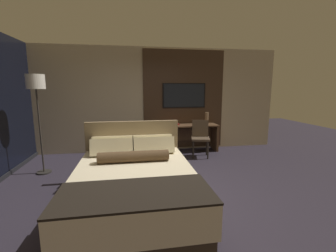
{
  "coord_description": "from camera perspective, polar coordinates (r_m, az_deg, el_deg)",
  "views": [
    {
      "loc": [
        -0.55,
        -3.57,
        1.73
      ],
      "look_at": [
        0.21,
        0.91,
        0.96
      ],
      "focal_mm": 24.0,
      "sensor_mm": 36.0,
      "label": 1
    }
  ],
  "objects": [
    {
      "name": "desk",
      "position": [
        6.19,
        4.43,
        -1.82
      ],
      "size": [
        1.75,
        0.49,
        0.74
      ],
      "color": "brown",
      "rests_on": "ground_plane"
    },
    {
      "name": "desk_chair",
      "position": [
        5.76,
        8.21,
        -2.2
      ],
      "size": [
        0.53,
        0.53,
        0.92
      ],
      "rotation": [
        0.0,
        0.0,
        -0.24
      ],
      "color": "#4C3D2D",
      "rests_on": "ground_plane"
    },
    {
      "name": "tv",
      "position": [
        6.27,
        4.11,
        7.74
      ],
      "size": [
        1.2,
        0.04,
        0.67
      ],
      "color": "black"
    },
    {
      "name": "ground_plane",
      "position": [
        4.0,
        -0.77,
        -15.95
      ],
      "size": [
        16.0,
        16.0,
        0.0
      ],
      "primitive_type": "plane",
      "color": "#28232D"
    },
    {
      "name": "bed",
      "position": [
        3.38,
        -8.49,
        -14.38
      ],
      "size": [
        1.68,
        2.26,
        1.13
      ],
      "color": "#33281E",
      "rests_on": "ground_plane"
    },
    {
      "name": "floor_lamp",
      "position": [
        5.09,
        -30.46,
        7.82
      ],
      "size": [
        0.34,
        0.34,
        1.99
      ],
      "color": "#282623",
      "rests_on": "ground_plane"
    },
    {
      "name": "vase_tall",
      "position": [
        6.27,
        9.79,
        1.96
      ],
      "size": [
        0.1,
        0.1,
        0.33
      ],
      "color": "#846647",
      "rests_on": "desk"
    },
    {
      "name": "wall_back_tv_panel",
      "position": [
        6.2,
        -3.38,
        6.6
      ],
      "size": [
        7.2,
        0.09,
        2.8
      ],
      "color": "#BCAD8E",
      "rests_on": "ground_plane"
    },
    {
      "name": "book",
      "position": [
        6.08,
        1.76,
        0.43
      ],
      "size": [
        0.24,
        0.18,
        0.03
      ],
      "color": "maroon",
      "rests_on": "desk"
    }
  ]
}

